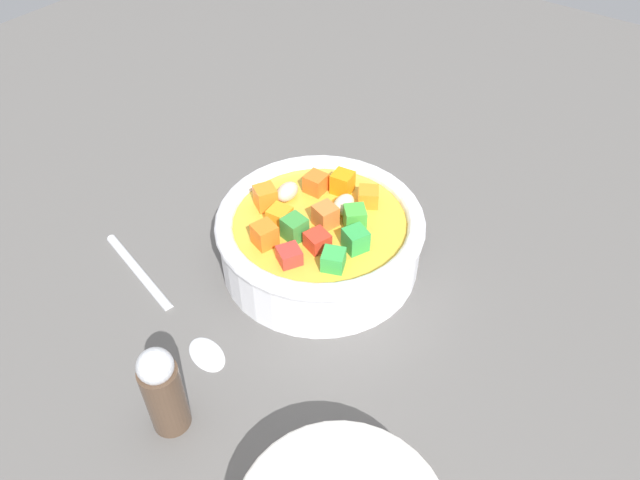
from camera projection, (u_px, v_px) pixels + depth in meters
ground_plane at (320, 269)px, 56.92cm from camera, size 140.00×140.00×2.00cm
soup_bowl_main at (320, 236)px, 54.00cm from camera, size 18.33×18.33×7.09cm
spoon at (167, 304)px, 51.95cm from camera, size 19.27×6.28×0.85cm
pepper_shaker at (163, 390)px, 41.59cm from camera, size 2.77×2.77×8.19cm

